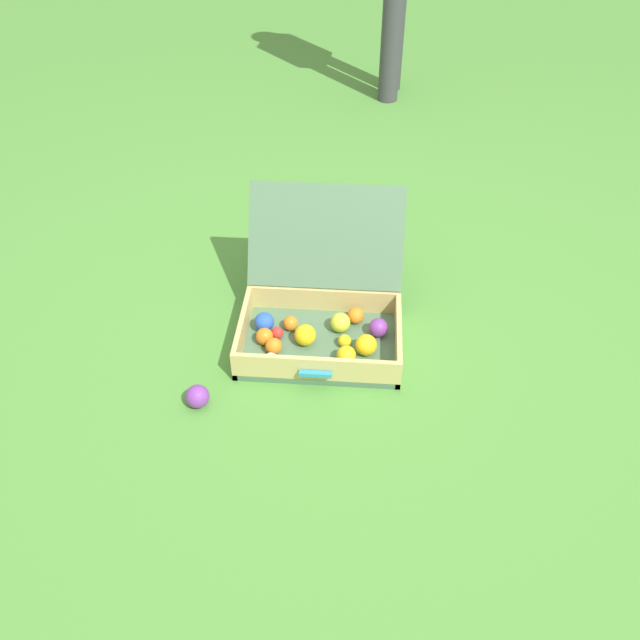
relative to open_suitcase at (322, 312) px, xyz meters
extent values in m
plane|color=#4C8C38|center=(0.09, -0.15, -0.10)|extent=(16.00, 16.00, 0.00)
cube|color=#4C7051|center=(0.00, -0.07, -0.09)|extent=(0.58, 0.39, 0.03)
cube|color=tan|center=(-0.28, -0.07, -0.04)|extent=(0.02, 0.39, 0.12)
cube|color=tan|center=(0.28, -0.07, -0.04)|extent=(0.02, 0.39, 0.12)
cube|color=tan|center=(0.00, -0.26, -0.04)|extent=(0.54, 0.02, 0.12)
cube|color=tan|center=(0.00, 0.11, -0.04)|extent=(0.54, 0.02, 0.12)
cube|color=#4C7051|center=(0.00, 0.22, 0.18)|extent=(0.58, 0.22, 0.34)
cube|color=teal|center=(0.00, -0.28, -0.03)|extent=(0.11, 0.02, 0.02)
sphere|color=orange|center=(-0.16, -0.14, -0.05)|extent=(0.06, 0.06, 0.06)
sphere|color=purple|center=(0.21, -0.02, -0.04)|extent=(0.07, 0.07, 0.07)
sphere|color=yellow|center=(0.17, -0.12, -0.04)|extent=(0.08, 0.08, 0.08)
sphere|color=white|center=(-0.16, -0.20, -0.05)|extent=(0.05, 0.05, 0.05)
sphere|color=yellow|center=(0.10, -0.17, -0.04)|extent=(0.07, 0.07, 0.07)
sphere|color=orange|center=(-0.11, -0.01, -0.05)|extent=(0.05, 0.05, 0.05)
sphere|color=yellow|center=(0.09, -0.09, -0.05)|extent=(0.05, 0.05, 0.05)
sphere|color=orange|center=(0.12, 0.04, -0.05)|extent=(0.06, 0.06, 0.06)
sphere|color=orange|center=(-0.20, -0.10, -0.04)|extent=(0.06, 0.06, 0.06)
sphere|color=#CCDB38|center=(0.07, -0.01, -0.04)|extent=(0.07, 0.07, 0.07)
sphere|color=blue|center=(-0.21, -0.02, -0.04)|extent=(0.07, 0.07, 0.07)
sphere|color=yellow|center=(-0.05, -0.09, -0.04)|extent=(0.08, 0.08, 0.08)
sphere|color=red|center=(-0.16, -0.06, -0.05)|extent=(0.05, 0.05, 0.05)
sphere|color=purple|center=(-0.38, -0.38, -0.06)|extent=(0.08, 0.08, 0.08)
cylinder|color=#3D3D42|center=(0.26, 2.34, 0.34)|extent=(0.12, 0.12, 0.89)
cylinder|color=#3D3D42|center=(0.24, 2.16, 0.34)|extent=(0.12, 0.12, 0.89)
camera|label=1|loc=(0.13, -1.84, 1.57)|focal=37.53mm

